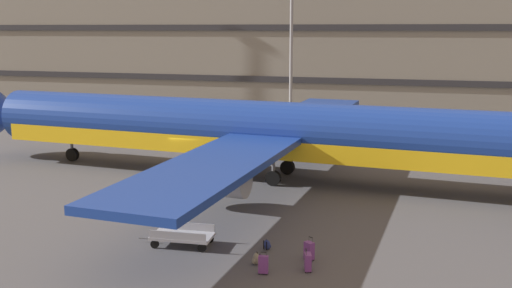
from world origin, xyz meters
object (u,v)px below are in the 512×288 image
airliner (265,132)px  backpack_scuffed (256,259)px  suitcase_red (263,264)px  baggage_cart (182,236)px  backpack_orange (267,245)px  suitcase_silver (309,251)px  suitcase_black (308,262)px

airliner → backpack_scuffed: bearing=-76.9°
suitcase_red → baggage_cart: suitcase_red is taller
airliner → backpack_orange: 12.19m
backpack_scuffed → baggage_cart: baggage_cart is taller
suitcase_silver → airliner: bearing=112.4°
suitcase_red → backpack_scuffed: (-0.51, 0.77, -0.15)m
airliner → backpack_orange: bearing=-74.9°
suitcase_black → airliner: bearing=111.3°
backpack_scuffed → suitcase_black: bearing=-1.0°
backpack_scuffed → baggage_cart: 3.77m
suitcase_red → backpack_orange: (-0.48, 2.45, -0.18)m
airliner → suitcase_silver: 13.36m
baggage_cart → backpack_orange: bearing=8.1°
backpack_orange → airliner: bearing=105.1°
airliner → suitcase_black: (5.14, -13.19, -2.55)m
suitcase_silver → backpack_scuffed: size_ratio=1.80×
suitcase_black → suitcase_silver: (-0.14, 1.06, 0.03)m
suitcase_silver → baggage_cart: size_ratio=0.29×
suitcase_silver → backpack_orange: (-1.90, 0.66, -0.20)m
suitcase_silver → backpack_scuffed: bearing=-152.1°
airliner → baggage_cart: size_ratio=12.60×
suitcase_red → backpack_orange: size_ratio=1.79×
suitcase_silver → backpack_scuffed: 2.19m
airliner → suitcase_red: airliner is taller
backpack_orange → baggage_cart: 3.66m
suitcase_red → suitcase_silver: (1.42, 1.79, 0.02)m
baggage_cart → suitcase_black: bearing=-12.0°
airliner → backpack_orange: (3.10, -11.48, -2.71)m
airliner → suitcase_silver: (5.00, -12.13, -2.51)m
suitcase_silver → baggage_cart: suitcase_silver is taller
airliner → suitcase_black: airliner is taller
backpack_orange → suitcase_black: bearing=-40.1°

